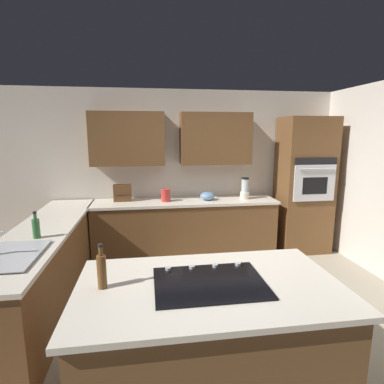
{
  "coord_description": "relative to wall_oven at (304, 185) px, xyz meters",
  "views": [
    {
      "loc": [
        0.67,
        2.89,
        1.92
      ],
      "look_at": [
        0.08,
        -1.14,
        1.14
      ],
      "focal_mm": 28.71,
      "sensor_mm": 36.0,
      "label": 1
    }
  ],
  "objects": [
    {
      "name": "dish_soap_bottle",
      "position": [
        3.62,
        1.51,
        -0.08
      ],
      "size": [
        0.07,
        0.07,
        0.27
      ],
      "color": "#336B38",
      "rests_on": "countertop_side"
    },
    {
      "name": "island_top",
      "position": [
        2.11,
        2.68,
        -0.21
      ],
      "size": [
        1.83,
        1.06,
        0.04
      ],
      "primitive_type": "cube",
      "color": "silver",
      "rests_on": "island_base"
    },
    {
      "name": "countertop_side",
      "position": [
        3.67,
        1.17,
        -0.21
      ],
      "size": [
        0.64,
        2.94,
        0.04
      ],
      "primitive_type": "cube",
      "color": "silver",
      "rests_on": "lower_cabinets_side"
    },
    {
      "name": "spice_rack",
      "position": [
        2.9,
        -0.08,
        -0.06
      ],
      "size": [
        0.27,
        0.11,
        0.26
      ],
      "color": "brown",
      "rests_on": "countertop_back"
    },
    {
      "name": "island_base",
      "position": [
        2.11,
        2.68,
        -0.66
      ],
      "size": [
        1.75,
        0.98,
        0.86
      ],
      "primitive_type": "cube",
      "color": "brown",
      "rests_on": "ground"
    },
    {
      "name": "sink_unit",
      "position": [
        3.68,
        1.99,
        -0.17
      ],
      "size": [
        0.46,
        0.7,
        0.23
      ],
      "color": "#515456",
      "rests_on": "countertop_side"
    },
    {
      "name": "lower_cabinets_back",
      "position": [
        1.95,
        -0.0,
        -0.66
      ],
      "size": [
        2.8,
        0.6,
        0.86
      ],
      "primitive_type": "cube",
      "color": "brown",
      "rests_on": "ground"
    },
    {
      "name": "oil_bottle",
      "position": [
        2.84,
        2.63,
        -0.06
      ],
      "size": [
        0.06,
        0.06,
        0.31
      ],
      "color": "brown",
      "rests_on": "island_top"
    },
    {
      "name": "countertop_back",
      "position": [
        1.95,
        -0.0,
        -0.21
      ],
      "size": [
        2.84,
        0.64,
        0.04
      ],
      "primitive_type": "cube",
      "color": "silver",
      "rests_on": "lower_cabinets_back"
    },
    {
      "name": "kettle",
      "position": [
        2.25,
        0.01,
        -0.09
      ],
      "size": [
        0.14,
        0.14,
        0.19
      ],
      "primitive_type": "cylinder",
      "color": "red",
      "rests_on": "countertop_back"
    },
    {
      "name": "mixing_bowl",
      "position": [
        1.6,
        0.01,
        -0.13
      ],
      "size": [
        0.23,
        0.23,
        0.13
      ],
      "primitive_type": "ellipsoid",
      "color": "#668CB2",
      "rests_on": "countertop_back"
    },
    {
      "name": "wall_back",
      "position": [
        1.93,
        -0.32,
        0.36
      ],
      "size": [
        6.0,
        0.44,
        2.6
      ],
      "color": "silver",
      "rests_on": "ground"
    },
    {
      "name": "ground_plane",
      "position": [
        1.85,
        1.72,
        -1.09
      ],
      "size": [
        14.0,
        14.0,
        0.0
      ],
      "primitive_type": "plane",
      "color": "#9E937F"
    },
    {
      "name": "wall_oven",
      "position": [
        0.0,
        0.0,
        0.0
      ],
      "size": [
        0.8,
        0.66,
        2.17
      ],
      "color": "brown",
      "rests_on": "ground"
    },
    {
      "name": "cooktop",
      "position": [
        2.11,
        2.67,
        -0.18
      ],
      "size": [
        0.76,
        0.56,
        0.03
      ],
      "color": "black",
      "rests_on": "island_top"
    },
    {
      "name": "lower_cabinets_side",
      "position": [
        3.67,
        1.17,
        -0.66
      ],
      "size": [
        0.6,
        2.9,
        0.86
      ],
      "primitive_type": "cube",
      "color": "brown",
      "rests_on": "ground"
    },
    {
      "name": "blender",
      "position": [
        1.0,
        0.01,
        -0.04
      ],
      "size": [
        0.15,
        0.15,
        0.34
      ],
      "color": "beige",
      "rests_on": "countertop_back"
    }
  ]
}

